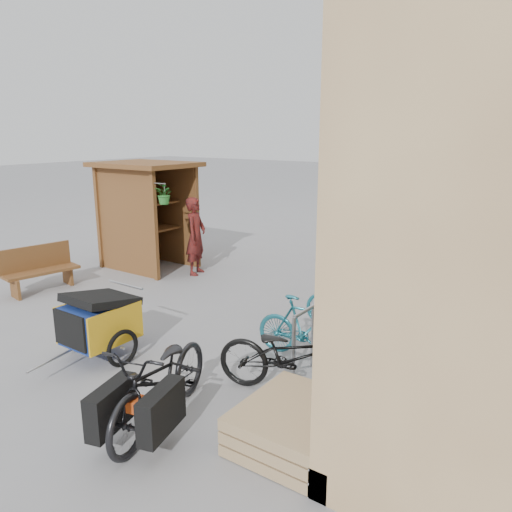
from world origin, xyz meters
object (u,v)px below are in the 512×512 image
Objects in this scene: bench at (39,268)px; bike_2 at (353,306)px; shopping_carts at (478,239)px; bike_6 at (414,268)px; person_kiosk at (196,236)px; bike_4 at (382,287)px; kiosk at (144,200)px; bike_7 at (420,263)px; bike_0 at (293,356)px; child_trailer at (99,320)px; cargo_bike at (160,382)px; bike_1 at (307,329)px; bike_3 at (368,293)px; bike_5 at (389,279)px; pallet_stack at (294,425)px.

bench is 0.92× the size of bike_2.
shopping_carts reaches higher than bike_6.
bike_4 is at bearing -107.16° from person_kiosk.
bike_7 is (5.68, 2.01, -1.04)m from kiosk.
bike_2 is at bearing -10.18° from bike_0.
child_trailer is 0.89× the size of bike_6.
cargo_bike is (5.33, -1.95, 0.04)m from bench.
bike_3 is (0.14, 1.78, 0.05)m from bike_1.
shopping_carts is 1.14× the size of bike_6.
bench is 0.85× the size of bike_7.
bike_3 reaches higher than bike_4.
bike_3 is 2.34m from bike_7.
bike_5 is at bearing -4.59° from bike_2.
pallet_stack is at bearing -167.64° from bike_6.
child_trailer is at bearing 127.37° from bike_3.
kiosk is at bearing 109.33° from bike_5.
bike_5 is 1.01× the size of bike_7.
bench is at bearing 111.13° from bike_7.
child_trailer is at bearing 140.99° from bike_4.
bike_7 is at bearing -86.04° from person_kiosk.
cargo_bike is 1.37× the size of bike_1.
shopping_carts is at bearing 66.05° from cargo_bike.
pallet_stack is 1.47m from cargo_bike.
bike_6 is (0.25, 3.79, 0.04)m from bike_1.
person_kiosk is 1.03× the size of bike_3.
shopping_carts reaches higher than bike_5.
bench is 0.79× the size of bike_6.
bike_4 is 0.88× the size of bike_6.
bike_3 is at bearing -167.33° from bike_5.
kiosk is at bearing 46.32° from bike_0.
bike_4 is at bearing 58.18° from child_trailer.
child_trailer is at bearing 139.97° from bike_7.
bench is 0.69× the size of shopping_carts.
bike_4 is (-0.72, -4.03, -0.22)m from shopping_carts.
bike_5 is (-0.17, 3.61, 0.04)m from bike_0.
bench is 6.32m from bike_3.
bike_1 is 2.43m from bike_4.
child_trailer is 6.28m from bike_7.
bike_3 is (5.56, -0.32, -1.06)m from kiosk.
bike_4 is at bearing -4.27° from bike_2.
cargo_bike is at bearing -98.72° from shopping_carts.
cargo_bike is at bearing 158.31° from bike_7.
kiosk is 1.51× the size of child_trailer.
kiosk is at bearing 148.34° from pallet_stack.
child_trailer reaches higher than bike_4.
cargo_bike reaches higher than bike_1.
bike_4 is 0.96× the size of bike_7.
bike_7 reaches higher than bike_2.
pallet_stack is 1.03m from bike_0.
bench is at bearing 93.91° from bike_3.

